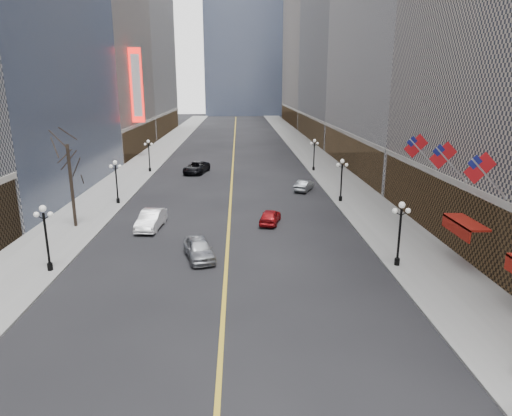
{
  "coord_description": "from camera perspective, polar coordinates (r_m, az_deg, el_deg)",
  "views": [
    {
      "loc": [
        0.94,
        1.02,
        12.23
      ],
      "look_at": [
        1.79,
        23.17,
        6.2
      ],
      "focal_mm": 32.0,
      "sensor_mm": 36.0,
      "label": 1
    }
  ],
  "objects": [
    {
      "name": "streetlamp_east_2",
      "position": [
        49.11,
        10.66,
        4.01
      ],
      "size": [
        1.26,
        0.44,
        4.52
      ],
      "color": "black",
      "rests_on": "sidewalk_east"
    },
    {
      "name": "car_sb_mid",
      "position": [
        41.26,
        1.79,
        -1.07
      ],
      "size": [
        2.45,
        4.16,
        1.33
      ],
      "primitive_type": "imported",
      "rotation": [
        0.0,
        0.0,
        2.9
      ],
      "color": "#9F1115",
      "rests_on": "ground"
    },
    {
      "name": "bldg_west_c",
      "position": [
        92.25,
        -23.5,
        22.12
      ],
      "size": [
        26.6,
        30.6,
        50.8
      ],
      "color": "#B0A292",
      "rests_on": "ground"
    },
    {
      "name": "car_sb_far",
      "position": [
        54.29,
        6.05,
        2.83
      ],
      "size": [
        2.88,
        4.22,
        1.32
      ],
      "primitive_type": "imported",
      "rotation": [
        0.0,
        0.0,
        2.73
      ],
      "color": "#4D5155",
      "rests_on": "ground"
    },
    {
      "name": "flag_4",
      "position": [
        34.51,
        22.58,
        5.83
      ],
      "size": [
        2.87,
        0.12,
        2.87
      ],
      "color": "#B2B2B7",
      "rests_on": "ground"
    },
    {
      "name": "bldg_east_d",
      "position": [
        151.98,
        9.53,
        22.18
      ],
      "size": [
        26.6,
        46.6,
        62.8
      ],
      "color": "#B0A292",
      "rests_on": "ground"
    },
    {
      "name": "flag_3",
      "position": [
        30.1,
        26.45,
        4.18
      ],
      "size": [
        2.87,
        0.12,
        2.87
      ],
      "color": "#B2B2B7",
      "rests_on": "ground"
    },
    {
      "name": "tree_west_far",
      "position": [
        42.0,
        -22.4,
        5.88
      ],
      "size": [
        3.6,
        3.6,
        7.92
      ],
      "color": "#2D231C",
      "rests_on": "sidewalk_west"
    },
    {
      "name": "bldg_east_c",
      "position": [
        109.55,
        14.1,
        21.05
      ],
      "size": [
        26.6,
        40.6,
        48.8
      ],
      "color": "gray",
      "rests_on": "ground"
    },
    {
      "name": "streetlamp_west_1",
      "position": [
        33.0,
        -24.82,
        -2.65
      ],
      "size": [
        1.26,
        0.44,
        4.52
      ],
      "color": "black",
      "rests_on": "sidewalk_west"
    },
    {
      "name": "streetlamp_east_3",
      "position": [
        66.54,
        7.28,
        7.04
      ],
      "size": [
        1.26,
        0.44,
        4.52
      ],
      "color": "black",
      "rests_on": "sidewalk_east"
    },
    {
      "name": "theatre_marquee",
      "position": [
        80.75,
        -14.69,
        14.58
      ],
      "size": [
        2.0,
        0.55,
        12.0
      ],
      "color": "red",
      "rests_on": "ground"
    },
    {
      "name": "sidewalk_east",
      "position": [
        71.25,
        8.44,
        5.23
      ],
      "size": [
        6.0,
        230.0,
        0.15
      ],
      "primitive_type": "cube",
      "color": "gray",
      "rests_on": "ground"
    },
    {
      "name": "sidewalk_west",
      "position": [
        71.62,
        -14.25,
        4.98
      ],
      "size": [
        6.0,
        230.0,
        0.15
      ],
      "primitive_type": "cube",
      "color": "gray",
      "rests_on": "ground"
    },
    {
      "name": "streetlamp_west_2",
      "position": [
        49.56,
        -17.08,
        3.7
      ],
      "size": [
        1.26,
        0.44,
        4.52
      ],
      "color": "black",
      "rests_on": "sidewalk_west"
    },
    {
      "name": "streetlamp_east_1",
      "position": [
        32.32,
        17.56,
        -2.29
      ],
      "size": [
        1.26,
        0.44,
        4.52
      ],
      "color": "black",
      "rests_on": "sidewalk_east"
    },
    {
      "name": "car_nb_far",
      "position": [
        65.5,
        -7.46,
        5.04
      ],
      "size": [
        3.89,
        6.22,
        1.6
      ],
      "primitive_type": "imported",
      "rotation": [
        0.0,
        0.0,
        -0.23
      ],
      "color": "black",
      "rests_on": "ground"
    },
    {
      "name": "car_nb_near",
      "position": [
        33.29,
        -7.15,
        -5.04
      ],
      "size": [
        2.94,
        4.83,
        1.54
      ],
      "primitive_type": "imported",
      "rotation": [
        0.0,
        0.0,
        0.27
      ],
      "color": "#9B9EA2",
      "rests_on": "ground"
    },
    {
      "name": "flag_5",
      "position": [
        39.06,
        19.58,
        7.08
      ],
      "size": [
        2.87,
        0.12,
        2.87
      ],
      "color": "#B2B2B7",
      "rests_on": "ground"
    },
    {
      "name": "car_nb_mid",
      "position": [
        40.86,
        -12.98,
        -1.42
      ],
      "size": [
        2.14,
        5.02,
        1.61
      ],
      "primitive_type": "imported",
      "rotation": [
        0.0,
        0.0,
        -0.09
      ],
      "color": "white",
      "rests_on": "ground"
    },
    {
      "name": "awning_c",
      "position": [
        33.96,
        24.45,
        -1.81
      ],
      "size": [
        1.4,
        4.0,
        0.93
      ],
      "color": "maroon",
      "rests_on": "ground"
    },
    {
      "name": "streetlamp_west_3",
      "position": [
        66.87,
        -13.24,
        6.8
      ],
      "size": [
        1.26,
        0.44,
        4.52
      ],
      "color": "black",
      "rests_on": "sidewalk_west"
    },
    {
      "name": "lane_line",
      "position": [
        79.93,
        -2.85,
        6.4
      ],
      "size": [
        0.25,
        200.0,
        0.02
      ],
      "primitive_type": "cube",
      "color": "gold",
      "rests_on": "ground"
    }
  ]
}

